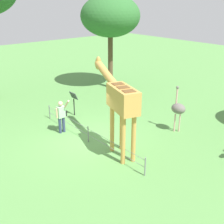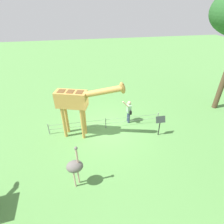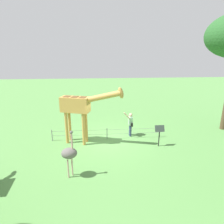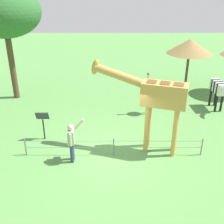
% 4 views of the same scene
% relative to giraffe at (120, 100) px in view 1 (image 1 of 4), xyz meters
% --- Properties ---
extents(ground_plane, '(60.00, 60.00, 0.00)m').
position_rel_giraffe_xyz_m(ground_plane, '(1.60, 0.32, -2.33)').
color(ground_plane, '#568E47').
extents(giraffe, '(3.78, 1.62, 3.64)m').
position_rel_giraffe_xyz_m(giraffe, '(0.00, 0.00, 0.00)').
color(giraffe, '#C69347').
rests_on(giraffe, ground_plane).
extents(visitor, '(0.62, 0.58, 1.72)m').
position_rel_giraffe_xyz_m(visitor, '(3.18, 0.82, -1.43)').
color(visitor, navy).
rests_on(visitor, ground_plane).
extents(ostrich, '(0.70, 0.56, 2.25)m').
position_rel_giraffe_xyz_m(ostrich, '(-0.29, -3.46, -1.16)').
color(ostrich, '#CC9E93').
rests_on(ostrich, ground_plane).
extents(tree_east, '(3.95, 3.95, 6.28)m').
position_rel_giraffe_xyz_m(tree_east, '(7.41, -5.74, 2.54)').
color(tree_east, brown).
rests_on(tree_east, ground_plane).
extents(info_sign, '(0.56, 0.21, 1.32)m').
position_rel_giraffe_xyz_m(info_sign, '(4.64, -0.83, -1.38)').
color(info_sign, black).
rests_on(info_sign, ground_plane).
extents(wire_fence, '(7.05, 0.05, 0.75)m').
position_rel_giraffe_xyz_m(wire_fence, '(1.60, 0.43, -1.93)').
color(wire_fence, slate).
rests_on(wire_fence, ground_plane).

